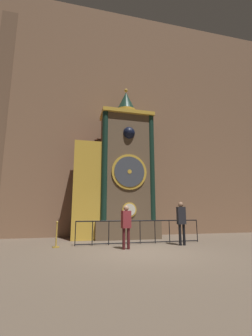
% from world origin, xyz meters
% --- Properties ---
extents(ground_plane, '(28.00, 28.00, 0.00)m').
position_xyz_m(ground_plane, '(0.00, 0.00, 0.00)').
color(ground_plane, brown).
extents(cathedral_back_wall, '(24.00, 0.32, 14.94)m').
position_xyz_m(cathedral_back_wall, '(-0.09, 5.52, 7.46)').
color(cathedral_back_wall, '#846047').
rests_on(cathedral_back_wall, ground_plane).
extents(clock_tower, '(4.53, 1.78, 8.55)m').
position_xyz_m(clock_tower, '(-0.02, 4.16, 3.42)').
color(clock_tower, brown).
rests_on(clock_tower, ground_plane).
extents(railing_fence, '(5.58, 0.05, 1.00)m').
position_xyz_m(railing_fence, '(0.54, 2.03, 0.56)').
color(railing_fence, black).
rests_on(railing_fence, ground_plane).
extents(visitor_near, '(0.37, 0.27, 1.61)m').
position_xyz_m(visitor_near, '(-0.39, 0.80, 0.96)').
color(visitor_near, '#461518').
rests_on(visitor_near, ground_plane).
extents(visitor_far, '(0.35, 0.24, 1.78)m').
position_xyz_m(visitor_far, '(2.11, 1.20, 1.08)').
color(visitor_far, black).
rests_on(visitor_far, ground_plane).
extents(stanchion_post, '(0.28, 0.28, 1.01)m').
position_xyz_m(stanchion_post, '(-2.96, 1.86, 0.33)').
color(stanchion_post, '#B28E33').
rests_on(stanchion_post, ground_plane).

